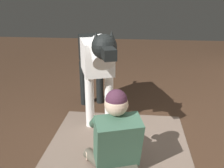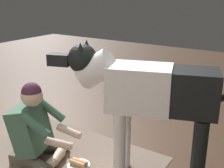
# 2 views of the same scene
# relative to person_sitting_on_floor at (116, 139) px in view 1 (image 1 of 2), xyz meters

# --- Properties ---
(ground_plane) EXTENTS (13.24, 13.24, 0.00)m
(ground_plane) POSITION_rel_person_sitting_on_floor_xyz_m (-0.50, 0.05, -0.34)
(ground_plane) COLOR #422C1E
(area_rug) EXTENTS (1.86, 1.55, 0.01)m
(area_rug) POSITION_rel_person_sitting_on_floor_xyz_m (-0.23, -0.01, -0.34)
(area_rug) COLOR #786556
(area_rug) RESTS_ON ground
(person_sitting_on_floor) EXTENTS (0.73, 0.60, 0.83)m
(person_sitting_on_floor) POSITION_rel_person_sitting_on_floor_xyz_m (0.00, 0.00, 0.00)
(person_sitting_on_floor) COLOR #504B3E
(person_sitting_on_floor) RESTS_ON ground
(large_dog) EXTENTS (1.59, 0.68, 1.25)m
(large_dog) POSITION_rel_person_sitting_on_floor_xyz_m (-1.03, -0.35, 0.48)
(large_dog) COLOR white
(large_dog) RESTS_ON ground
(hot_dog_on_plate) EXTENTS (0.23, 0.23, 0.06)m
(hot_dog_on_plate) POSITION_rel_person_sitting_on_floor_xyz_m (-0.42, -0.14, -0.32)
(hot_dog_on_plate) COLOR silver
(hot_dog_on_plate) RESTS_ON ground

